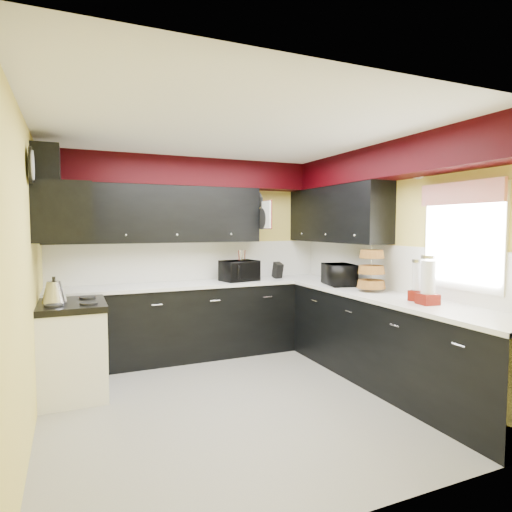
{
  "coord_description": "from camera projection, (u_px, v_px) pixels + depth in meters",
  "views": [
    {
      "loc": [
        -1.49,
        -3.71,
        1.65
      ],
      "look_at": [
        0.45,
        0.76,
        1.31
      ],
      "focal_mm": 30.0,
      "sensor_mm": 36.0,
      "label": 1
    }
  ],
  "objects": [
    {
      "name": "ground",
      "position": [
        244.0,
        399.0,
        4.1
      ],
      "size": [
        3.6,
        3.6,
        0.0
      ],
      "primitive_type": "plane",
      "color": "gray",
      "rests_on": "ground"
    },
    {
      "name": "wall_back",
      "position": [
        194.0,
        257.0,
        5.66
      ],
      "size": [
        3.6,
        0.06,
        2.5
      ],
      "primitive_type": "cube",
      "color": "#E0C666",
      "rests_on": "ground"
    },
    {
      "name": "wall_right",
      "position": [
        395.0,
        263.0,
        4.73
      ],
      "size": [
        0.06,
        3.6,
        2.5
      ],
      "primitive_type": "cube",
      "color": "#E0C666",
      "rests_on": "ground"
    },
    {
      "name": "wall_left",
      "position": [
        28.0,
        278.0,
        3.3
      ],
      "size": [
        0.06,
        3.6,
        2.5
      ],
      "primitive_type": "cube",
      "color": "#E0C666",
      "rests_on": "ground"
    },
    {
      "name": "ceiling",
      "position": [
        244.0,
        134.0,
        3.93
      ],
      "size": [
        3.6,
        3.6,
        0.06
      ],
      "primitive_type": "cube",
      "color": "white",
      "rests_on": "wall_back"
    },
    {
      "name": "cab_back",
      "position": [
        200.0,
        321.0,
        5.44
      ],
      "size": [
        3.6,
        0.6,
        0.9
      ],
      "primitive_type": "cube",
      "color": "black",
      "rests_on": "ground"
    },
    {
      "name": "cab_right",
      "position": [
        390.0,
        343.0,
        4.39
      ],
      "size": [
        0.6,
        3.0,
        0.9
      ],
      "primitive_type": "cube",
      "color": "black",
      "rests_on": "ground"
    },
    {
      "name": "counter_back",
      "position": [
        200.0,
        284.0,
        5.41
      ],
      "size": [
        3.62,
        0.64,
        0.04
      ],
      "primitive_type": "cube",
      "color": "white",
      "rests_on": "cab_back"
    },
    {
      "name": "counter_right",
      "position": [
        391.0,
        298.0,
        4.36
      ],
      "size": [
        0.64,
        3.02,
        0.04
      ],
      "primitive_type": "cube",
      "color": "white",
      "rests_on": "cab_right"
    },
    {
      "name": "splash_back",
      "position": [
        194.0,
        261.0,
        5.66
      ],
      "size": [
        3.6,
        0.02,
        0.5
      ],
      "primitive_type": "cube",
      "color": "white",
      "rests_on": "counter_back"
    },
    {
      "name": "splash_right",
      "position": [
        394.0,
        268.0,
        4.73
      ],
      "size": [
        0.02,
        3.6,
        0.5
      ],
      "primitive_type": "cube",
      "color": "white",
      "rests_on": "counter_right"
    },
    {
      "name": "upper_back",
      "position": [
        157.0,
        214.0,
        5.26
      ],
      "size": [
        2.6,
        0.35,
        0.7
      ],
      "primitive_type": "cube",
      "color": "black",
      "rests_on": "wall_back"
    },
    {
      "name": "upper_right",
      "position": [
        336.0,
        215.0,
        5.44
      ],
      "size": [
        0.35,
        1.8,
        0.7
      ],
      "primitive_type": "cube",
      "color": "black",
      "rests_on": "wall_right"
    },
    {
      "name": "soffit_back",
      "position": [
        196.0,
        173.0,
        5.42
      ],
      "size": [
        3.6,
        0.36,
        0.35
      ],
      "primitive_type": "cube",
      "color": "black",
      "rests_on": "wall_back"
    },
    {
      "name": "soffit_right",
      "position": [
        396.0,
        161.0,
        4.42
      ],
      "size": [
        0.36,
        3.24,
        0.35
      ],
      "primitive_type": "cube",
      "color": "black",
      "rests_on": "wall_right"
    },
    {
      "name": "stove",
      "position": [
        73.0,
        352.0,
        4.16
      ],
      "size": [
        0.6,
        0.75,
        0.86
      ],
      "primitive_type": "cube",
      "color": "white",
      "rests_on": "ground"
    },
    {
      "name": "cooktop",
      "position": [
        71.0,
        305.0,
        4.13
      ],
      "size": [
        0.62,
        0.77,
        0.06
      ],
      "primitive_type": "cube",
      "color": "black",
      "rests_on": "stove"
    },
    {
      "name": "hood",
      "position": [
        63.0,
        213.0,
        4.05
      ],
      "size": [
        0.5,
        0.78,
        0.55
      ],
      "primitive_type": "cube",
      "color": "black",
      "rests_on": "wall_left"
    },
    {
      "name": "hood_duct",
      "position": [
        46.0,
        167.0,
        3.97
      ],
      "size": [
        0.24,
        0.4,
        0.4
      ],
      "primitive_type": "cube",
      "color": "black",
      "rests_on": "wall_left"
    },
    {
      "name": "window",
      "position": [
        463.0,
        238.0,
        3.88
      ],
      "size": [
        0.03,
        0.86,
        0.96
      ],
      "primitive_type": null,
      "color": "white",
      "rests_on": "wall_right"
    },
    {
      "name": "valance",
      "position": [
        460.0,
        193.0,
        3.83
      ],
      "size": [
        0.04,
        0.88,
        0.2
      ],
      "primitive_type": "cube",
      "color": "red",
      "rests_on": "wall_right"
    },
    {
      "name": "pan_top",
      "position": [
        258.0,
        200.0,
        5.71
      ],
      "size": [
        0.03,
        0.22,
        0.4
      ],
      "primitive_type": null,
      "color": "black",
      "rests_on": "upper_back"
    },
    {
      "name": "pan_mid",
      "position": [
        262.0,
        219.0,
        5.6
      ],
      "size": [
        0.03,
        0.28,
        0.46
      ],
      "primitive_type": null,
      "color": "black",
      "rests_on": "upper_back"
    },
    {
      "name": "pan_low",
      "position": [
        254.0,
        221.0,
        5.84
      ],
      "size": [
        0.03,
        0.24,
        0.42
      ],
      "primitive_type": null,
      "color": "black",
      "rests_on": "upper_back"
    },
    {
      "name": "cut_board",
      "position": [
        266.0,
        215.0,
        5.49
      ],
      "size": [
        0.03,
        0.26,
        0.35
      ],
      "primitive_type": "cube",
      "color": "white",
      "rests_on": "upper_back"
    },
    {
      "name": "baskets",
      "position": [
        371.0,
        269.0,
        4.67
      ],
      "size": [
        0.27,
        0.27,
        0.5
      ],
      "primitive_type": null,
      "color": "brown",
      "rests_on": "upper_right"
    },
    {
      "name": "clock",
      "position": [
        31.0,
        165.0,
        3.48
      ],
      "size": [
        0.03,
        0.3,
        0.3
      ],
      "primitive_type": null,
      "color": "black",
      "rests_on": "wall_left"
    },
    {
      "name": "deco_plate",
      "position": [
        419.0,
        167.0,
        4.33
      ],
      "size": [
        0.03,
        0.24,
        0.24
      ],
      "primitive_type": null,
      "color": "white",
      "rests_on": "wall_right"
    },
    {
      "name": "toaster_oven",
      "position": [
        240.0,
        271.0,
        5.57
      ],
      "size": [
        0.52,
        0.46,
        0.27
      ],
      "primitive_type": "imported",
      "rotation": [
        0.0,
        0.0,
        0.19
      ],
      "color": "black",
      "rests_on": "counter_back"
    },
    {
      "name": "microwave",
      "position": [
        339.0,
        275.0,
        5.17
      ],
      "size": [
        0.41,
        0.52,
        0.26
      ],
      "primitive_type": "imported",
      "rotation": [
        0.0,
        0.0,
        1.34
      ],
      "color": "black",
      "rests_on": "counter_right"
    },
    {
      "name": "utensil_crock",
      "position": [
        242.0,
        274.0,
        5.6
      ],
      "size": [
        0.16,
        0.16,
        0.17
      ],
      "primitive_type": "cylinder",
      "rotation": [
        0.0,
        0.0,
        0.02
      ],
      "color": "silver",
      "rests_on": "counter_back"
    },
    {
      "name": "knife_block",
      "position": [
        278.0,
        271.0,
        5.85
      ],
      "size": [
        0.1,
        0.14,
        0.21
      ],
      "primitive_type": "cube",
      "rotation": [
        0.0,
        0.0,
        0.02
      ],
      "color": "black",
      "rests_on": "counter_back"
    },
    {
      "name": "kettle",
      "position": [
        54.0,
        292.0,
        4.1
      ],
      "size": [
        0.28,
        0.28,
        0.2
      ],
      "primitive_type": null,
      "rotation": [
        0.0,
        0.0,
        -0.29
      ],
      "color": "#B9B8BD",
      "rests_on": "cooktop"
    },
    {
      "name": "dispenser_a",
      "position": [
        418.0,
        282.0,
        4.07
      ],
      "size": [
        0.17,
        0.17,
        0.36
      ],
      "primitive_type": null,
      "rotation": [
        0.0,
        0.0,
        0.34
      ],
      "color": "#67050B",
      "rests_on": "counter_right"
    },
    {
      "name": "dispenser_b",
      "position": [
        428.0,
        281.0,
        3.88
      ],
      "size": [
        0.18,
        0.18,
        0.43
      ],
      "primitive_type": null,
      "rotation": [
        0.0,
        0.0,
        -0.11
      ],
      "color": "#6D0013",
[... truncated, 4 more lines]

